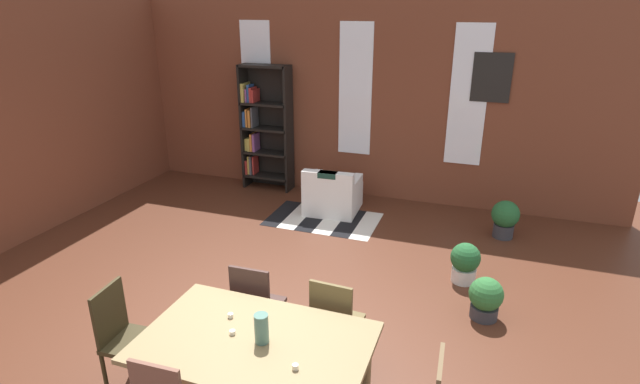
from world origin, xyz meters
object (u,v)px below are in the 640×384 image
Objects in this scene: dining_chair_far_left at (256,305)px; vase_on_table at (262,328)px; potted_plant_window at (486,298)px; potted_plant_corner at (465,262)px; dining_chair_head_left at (124,335)px; bookshelf_tall at (263,127)px; dining_table at (256,349)px; potted_plant_by_shelf at (505,218)px; armchair_white at (332,195)px; dining_chair_far_right at (335,321)px.

vase_on_table is at bearing -59.88° from dining_chair_far_left.
potted_plant_window is at bearing 52.42° from vase_on_table.
potted_plant_corner is at bearing 64.32° from vase_on_table.
dining_chair_head_left is 5.07m from bookshelf_tall.
potted_plant_window is (1.63, 2.04, -0.45)m from dining_table.
dining_chair_head_left is at bearing -144.42° from potted_plant_window.
vase_on_table reaches higher than dining_chair_head_left.
potted_plant_by_shelf is (1.75, 4.16, -0.59)m from vase_on_table.
vase_on_table reaches higher than potted_plant_by_shelf.
dining_table is 2.65m from potted_plant_window.
armchair_white is 2.62m from potted_plant_corner.
dining_chair_far_left is at bearing -122.86° from potted_plant_by_shelf.
potted_plant_by_shelf is at bearing 67.22° from dining_chair_far_right.
dining_chair_far_right is at bearing 25.42° from dining_chair_head_left.
dining_chair_far_left is 4.05m from potted_plant_by_shelf.
dining_chair_far_right is 3.69m from potted_plant_by_shelf.
bookshelf_tall reaches higher than vase_on_table.
potted_plant_corner is at bearing -34.99° from armchair_white.
potted_plant_corner is at bearing 63.33° from dining_table.
potted_plant_by_shelf reaches higher than potted_plant_corner.
dining_chair_far_right is 1.81m from potted_plant_window.
dining_table is 4.55m from potted_plant_by_shelf.
potted_plant_corner is (1.75, 1.96, -0.25)m from dining_chair_far_left.
bookshelf_tall is 3.97× the size of potted_plant_by_shelf.
potted_plant_by_shelf is at bearing 57.14° from dining_chair_far_left.
vase_on_table reaches higher than dining_table.
dining_table is 4.32m from armchair_white.
dining_chair_head_left is 1.00× the size of dining_chair_far_left.
dining_chair_head_left reaches higher than potted_plant_by_shelf.
dining_table is at bearing -116.67° from potted_plant_corner.
dining_table is 5.44m from bookshelf_tall.
dining_chair_head_left is at bearing -179.77° from vase_on_table.
bookshelf_tall is at bearing 115.43° from vase_on_table.
bookshelf_tall is (-1.90, 4.16, 0.59)m from dining_chair_far_left.
dining_chair_far_right is (0.77, 0.00, 0.00)m from dining_chair_far_left.
dining_chair_head_left reaches higher than potted_plant_corner.
potted_plant_window is at bearing -36.37° from bookshelf_tall.
armchair_white is at bearing 178.45° from potted_plant_by_shelf.
dining_chair_far_right is 1.74× the size of potted_plant_by_shelf.
dining_chair_head_left is at bearing -154.58° from dining_chair_far_right.
dining_table is at bearing 0.24° from dining_chair_head_left.
dining_table is at bearing -128.59° from potted_plant_window.
potted_plant_by_shelf is (1.81, 4.16, -0.39)m from dining_table.
vase_on_table reaches higher than potted_plant_window.
dining_chair_far_left is (-0.38, 0.76, -0.18)m from dining_table.
dining_chair_far_left is 0.44× the size of bookshelf_tall.
dining_chair_far_right is at bearing -116.67° from potted_plant_corner.
bookshelf_tall is at bearing 114.52° from dining_chair_far_left.
dining_chair_far_left is 1.14× the size of armchair_white.
potted_plant_by_shelf is (1.43, 3.40, -0.21)m from dining_chair_far_right.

